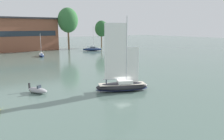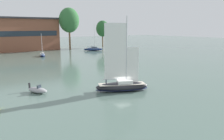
# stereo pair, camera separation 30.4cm
# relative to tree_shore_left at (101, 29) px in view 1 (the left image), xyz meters

# --- Properties ---
(ground_plane) EXTENTS (400.00, 400.00, 0.00)m
(ground_plane) POSITION_rel_tree_shore_left_xyz_m (-42.28, -70.97, -9.99)
(ground_plane) COLOR slate
(waterfront_building) EXTENTS (30.19, 13.24, 15.26)m
(waterfront_building) POSITION_rel_tree_shore_left_xyz_m (-37.82, 8.48, -2.31)
(waterfront_building) COLOR brown
(waterfront_building) RESTS_ON ground
(tree_shore_left) EXTENTS (6.93, 6.93, 14.27)m
(tree_shore_left) POSITION_rel_tree_shore_left_xyz_m (0.00, 0.00, 0.00)
(tree_shore_left) COLOR brown
(tree_shore_left) RESTS_ON ground
(tree_shore_center) EXTENTS (9.77, 9.77, 20.11)m
(tree_shore_center) POSITION_rel_tree_shore_left_xyz_m (-18.76, 1.03, 4.09)
(tree_shore_center) COLOR brown
(tree_shore_center) RESTS_ON ground
(sailboat_main) EXTENTS (9.46, 6.28, 12.70)m
(sailboat_main) POSITION_rel_tree_shore_left_xyz_m (-42.27, -70.97, -8.97)
(sailboat_main) COLOR #232328
(sailboat_main) RESTS_ON ground
(sailboat_moored_mid_channel) EXTENTS (8.83, 6.66, 12.12)m
(sailboat_moored_mid_channel) POSITION_rel_tree_shore_left_xyz_m (-13.06, -11.91, -9.17)
(sailboat_moored_mid_channel) COLOR navy
(sailboat_moored_mid_channel) RESTS_ON ground
(sailboat_moored_outer_mooring) EXTENTS (3.39, 6.41, 8.51)m
(sailboat_moored_outer_mooring) POSITION_rel_tree_shore_left_xyz_m (-38.73, -17.79, -9.41)
(sailboat_moored_outer_mooring) COLOR navy
(sailboat_moored_outer_mooring) RESTS_ON ground
(motor_tender) EXTENTS (3.17, 4.20, 1.50)m
(motor_tender) POSITION_rel_tree_shore_left_xyz_m (-54.61, -63.67, -9.50)
(motor_tender) COLOR #99999E
(motor_tender) RESTS_ON ground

